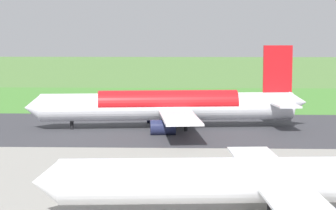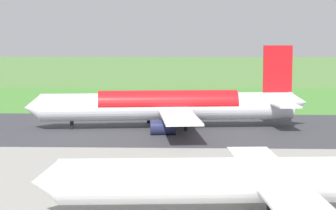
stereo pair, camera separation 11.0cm
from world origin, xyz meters
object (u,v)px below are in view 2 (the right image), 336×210
no_stopping_sign (153,95)px  traffic_cone_orange (133,98)px  airliner_main (170,106)px  airliner_parked_mid (273,179)px

no_stopping_sign → traffic_cone_orange: 8.64m
airliner_main → airliner_parked_mid: 57.72m
no_stopping_sign → airliner_main: bearing=97.4°
airliner_parked_mid → airliner_main: bearing=-78.0°
airliner_main → airliner_parked_mid: bearing=102.0°
airliner_parked_mid → traffic_cone_orange: size_ratio=84.48×
airliner_parked_mid → no_stopping_sign: 104.90m
airliner_parked_mid → traffic_cone_orange: airliner_parked_mid is taller
no_stopping_sign → traffic_cone_orange: bearing=-45.6°
airliner_parked_mid → traffic_cone_orange: bearing=-77.6°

